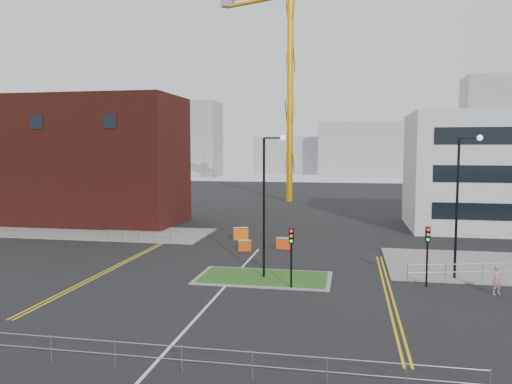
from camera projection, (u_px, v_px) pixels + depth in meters
ground at (196, 318)px, 24.59m from camera, size 200.00×200.00×0.00m
pavement_left at (71, 231)px, 49.81m from camera, size 28.00×8.00×0.12m
island_kerb at (264, 278)px, 32.05m from camera, size 8.60×4.60×0.08m
grass_island at (264, 278)px, 32.05m from camera, size 8.00×4.00×0.12m
brick_building at (74, 162)px, 55.64m from camera, size 24.20×10.07×14.24m
tower_crane at (325, 31)px, 73.33m from camera, size 49.23×21.49×36.93m
streetlamp_island at (267, 195)px, 31.54m from camera, size 1.46×0.36×9.18m
streetlamp_right_near at (461, 195)px, 31.28m from camera, size 1.46×0.36×9.18m
traffic_light_island at (291, 246)px, 29.48m from camera, size 0.28×0.33×3.65m
traffic_light_right at (428, 245)px, 29.97m from camera, size 0.28×0.33×3.65m
railing_front at (148, 351)px, 18.65m from camera, size 24.05×0.05×1.10m
railing_left at (139, 234)px, 44.18m from camera, size 6.05×0.05×1.10m
centre_line at (208, 305)px, 26.55m from camera, size 0.15×30.00×0.01m
yellow_left_a at (119, 264)px, 36.04m from camera, size 0.12×24.00×0.01m
yellow_left_b at (123, 264)px, 35.99m from camera, size 0.12×24.00×0.01m
yellow_right_a at (386, 294)px, 28.71m from camera, size 0.12×20.00×0.01m
yellow_right_b at (391, 294)px, 28.66m from camera, size 0.12×20.00×0.01m
skyline_a at (189, 139)px, 148.48m from camera, size 18.00×12.00×22.00m
skyline_b at (359, 150)px, 149.31m from camera, size 24.00×12.00×16.00m
skyline_c at (489, 128)px, 137.43m from camera, size 14.00×12.00×28.00m
skyline_d at (302, 156)px, 162.60m from camera, size 30.00×12.00×12.00m
pedestrian at (497, 280)px, 28.47m from camera, size 0.74×0.63×1.71m
barrier_left at (241, 233)px, 45.61m from camera, size 1.43×0.84×1.14m
barrier_mid at (283, 243)px, 41.44m from camera, size 1.16×0.51×0.94m
barrier_right at (245, 245)px, 40.63m from camera, size 1.11×0.64×0.88m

